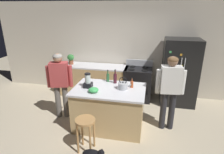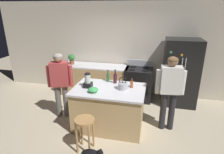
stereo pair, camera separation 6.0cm
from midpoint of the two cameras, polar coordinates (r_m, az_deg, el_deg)
The scene contains 16 objects.
ground_plane at distance 4.43m, azimuth -0.48°, elevation -14.41°, with size 14.00×14.00×0.00m, color beige.
back_wall at distance 5.69m, azimuth 4.03°, elevation 8.26°, with size 8.00×0.10×2.70m, color beige.
kitchen_island at distance 4.19m, azimuth -0.50°, elevation -9.21°, with size 1.51×0.99×0.92m.
back_counter_run at distance 5.74m, azimuth -4.73°, elevation -0.93°, with size 2.00×0.64×0.92m.
refrigerator at distance 5.36m, azimuth 20.13°, elevation 1.23°, with size 0.90×0.73×1.78m.
stove_range at distance 5.48m, azimuth 8.22°, elevation -1.98°, with size 0.76×0.65×1.10m.
person_by_island_left at distance 4.53m, azimuth -14.96°, elevation -0.82°, with size 0.59×0.32×1.57m.
person_by_sink_right at distance 4.06m, azimuth 17.43°, elevation -2.92°, with size 0.60×0.26×1.63m.
bar_stool at distance 3.54m, azimuth -7.73°, elevation -14.44°, with size 0.36×0.36×0.66m.
potted_plant at distance 5.80m, azimuth -11.74°, elevation 5.49°, with size 0.20×0.20×0.30m.
blender_appliance at distance 4.03m, azimuth -6.88°, elevation -1.32°, with size 0.17×0.17×0.31m.
bottle_cooking_sauce at distance 4.03m, azimuth 6.37°, elevation -2.14°, with size 0.06×0.06×0.22m.
bottle_olive_oil at distance 4.33m, azimuth -0.84°, elevation -0.09°, with size 0.07×0.07×0.28m.
bottle_wine at distance 4.23m, azimuth 1.35°, elevation -0.34°, with size 0.08×0.08×0.32m.
mixing_bowl at distance 3.82m, azimuth -5.24°, elevation -3.84°, with size 0.21×0.21×0.09m, color #3FB259.
tea_kettle at distance 3.93m, azimuth 3.68°, elevation -2.61°, with size 0.28×0.20×0.27m.
Camera 2 is at (0.87, -3.55, 2.51)m, focal length 30.42 mm.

